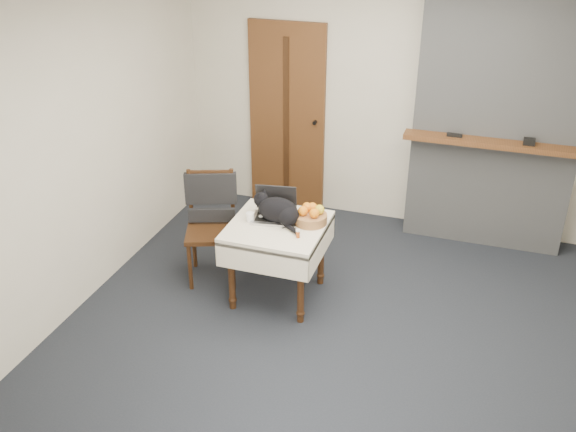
% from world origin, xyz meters
% --- Properties ---
extents(ground, '(4.50, 4.50, 0.00)m').
position_xyz_m(ground, '(0.00, 0.00, 0.00)').
color(ground, black).
rests_on(ground, ground).
extents(room_shell, '(4.52, 4.01, 2.61)m').
position_xyz_m(room_shell, '(0.00, 0.46, 1.76)').
color(room_shell, beige).
rests_on(room_shell, ground).
extents(door, '(0.82, 0.10, 2.00)m').
position_xyz_m(door, '(-1.20, 1.97, 1.00)').
color(door, brown).
rests_on(door, ground).
extents(chimney, '(1.62, 0.48, 2.60)m').
position_xyz_m(chimney, '(0.90, 1.85, 1.30)').
color(chimney, gray).
rests_on(chimney, ground).
extents(side_table, '(0.78, 0.78, 0.70)m').
position_xyz_m(side_table, '(-0.70, 0.23, 0.59)').
color(side_table, '#381E0F').
rests_on(side_table, ground).
extents(laptop, '(0.39, 0.35, 0.26)m').
position_xyz_m(laptop, '(-0.77, 0.35, 0.76)').
color(laptop, '#B7B7BC').
rests_on(laptop, side_table).
extents(cat, '(0.48, 0.32, 0.25)m').
position_xyz_m(cat, '(-0.70, 0.27, 0.81)').
color(cat, black).
rests_on(cat, side_table).
extents(cream_jar, '(0.07, 0.07, 0.08)m').
position_xyz_m(cream_jar, '(-0.93, 0.21, 0.74)').
color(cream_jar, white).
rests_on(cream_jar, side_table).
extents(pill_bottle, '(0.03, 0.03, 0.07)m').
position_xyz_m(pill_bottle, '(-0.47, 0.07, 0.74)').
color(pill_bottle, '#953E12').
rests_on(pill_bottle, side_table).
extents(fruit_basket, '(0.28, 0.28, 0.16)m').
position_xyz_m(fruit_basket, '(-0.45, 0.35, 0.76)').
color(fruit_basket, '#9D6A3F').
rests_on(fruit_basket, side_table).
extents(desk_clutter, '(0.12, 0.07, 0.01)m').
position_xyz_m(desk_clutter, '(-0.56, 0.29, 0.70)').
color(desk_clutter, black).
rests_on(desk_clutter, side_table).
extents(chair, '(0.57, 0.56, 0.99)m').
position_xyz_m(chair, '(-1.39, 0.41, 0.63)').
color(chair, '#381E0F').
rests_on(chair, ground).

